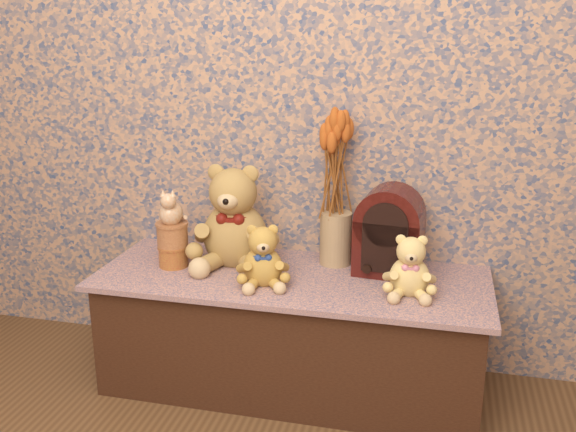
{
  "coord_description": "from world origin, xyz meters",
  "views": [
    {
      "loc": [
        0.49,
        -0.85,
        1.31
      ],
      "look_at": [
        0.0,
        1.18,
        0.68
      ],
      "focal_mm": 39.57,
      "sensor_mm": 36.0,
      "label": 1
    }
  ],
  "objects_px": {
    "ceramic_vase": "(336,238)",
    "teddy_small": "(410,262)",
    "teddy_medium": "(263,252)",
    "biscuit_tin_lower": "(174,256)",
    "teddy_large": "(235,211)",
    "cat_figurine": "(171,205)",
    "cathedral_radio": "(389,230)"
  },
  "relations": [
    {
      "from": "cathedral_radio",
      "to": "biscuit_tin_lower",
      "type": "relative_size",
      "value": 2.98
    },
    {
      "from": "teddy_small",
      "to": "teddy_large",
      "type": "bearing_deg",
      "value": 163.27
    },
    {
      "from": "ceramic_vase",
      "to": "teddy_small",
      "type": "bearing_deg",
      "value": -37.57
    },
    {
      "from": "cathedral_radio",
      "to": "ceramic_vase",
      "type": "distance_m",
      "value": 0.22
    },
    {
      "from": "teddy_large",
      "to": "cat_figurine",
      "type": "relative_size",
      "value": 2.98
    },
    {
      "from": "teddy_large",
      "to": "biscuit_tin_lower",
      "type": "distance_m",
      "value": 0.29
    },
    {
      "from": "cathedral_radio",
      "to": "cat_figurine",
      "type": "relative_size",
      "value": 2.36
    },
    {
      "from": "cathedral_radio",
      "to": "teddy_small",
      "type": "bearing_deg",
      "value": -57.73
    },
    {
      "from": "cat_figurine",
      "to": "ceramic_vase",
      "type": "bearing_deg",
      "value": 5.27
    },
    {
      "from": "teddy_small",
      "to": "cathedral_radio",
      "type": "relative_size",
      "value": 0.69
    },
    {
      "from": "teddy_medium",
      "to": "cat_figurine",
      "type": "distance_m",
      "value": 0.4
    },
    {
      "from": "cathedral_radio",
      "to": "biscuit_tin_lower",
      "type": "distance_m",
      "value": 0.81
    },
    {
      "from": "biscuit_tin_lower",
      "to": "teddy_medium",
      "type": "bearing_deg",
      "value": -12.37
    },
    {
      "from": "teddy_medium",
      "to": "biscuit_tin_lower",
      "type": "xyz_separation_m",
      "value": [
        -0.37,
        0.08,
        -0.08
      ]
    },
    {
      "from": "cathedral_radio",
      "to": "ceramic_vase",
      "type": "height_order",
      "value": "cathedral_radio"
    },
    {
      "from": "teddy_small",
      "to": "cat_figurine",
      "type": "xyz_separation_m",
      "value": [
        -0.88,
        0.05,
        0.13
      ]
    },
    {
      "from": "teddy_small",
      "to": "cat_figurine",
      "type": "height_order",
      "value": "cat_figurine"
    },
    {
      "from": "cat_figurine",
      "to": "biscuit_tin_lower",
      "type": "bearing_deg",
      "value": 0.0
    },
    {
      "from": "teddy_small",
      "to": "ceramic_vase",
      "type": "height_order",
      "value": "teddy_small"
    },
    {
      "from": "cathedral_radio",
      "to": "ceramic_vase",
      "type": "xyz_separation_m",
      "value": [
        -0.2,
        0.05,
        -0.06
      ]
    },
    {
      "from": "teddy_large",
      "to": "biscuit_tin_lower",
      "type": "relative_size",
      "value": 3.76
    },
    {
      "from": "cat_figurine",
      "to": "teddy_medium",
      "type": "bearing_deg",
      "value": -23.46
    },
    {
      "from": "ceramic_vase",
      "to": "cathedral_radio",
      "type": "bearing_deg",
      "value": -13.71
    },
    {
      "from": "teddy_large",
      "to": "biscuit_tin_lower",
      "type": "xyz_separation_m",
      "value": [
        -0.21,
        -0.09,
        -0.17
      ]
    },
    {
      "from": "teddy_medium",
      "to": "cat_figurine",
      "type": "height_order",
      "value": "cat_figurine"
    },
    {
      "from": "biscuit_tin_lower",
      "to": "cat_figurine",
      "type": "height_order",
      "value": "cat_figurine"
    },
    {
      "from": "teddy_large",
      "to": "biscuit_tin_lower",
      "type": "bearing_deg",
      "value": -160.63
    },
    {
      "from": "teddy_small",
      "to": "cathedral_radio",
      "type": "xyz_separation_m",
      "value": [
        -0.09,
        0.17,
        0.05
      ]
    },
    {
      "from": "ceramic_vase",
      "to": "cat_figurine",
      "type": "distance_m",
      "value": 0.63
    },
    {
      "from": "cathedral_radio",
      "to": "teddy_medium",
      "type": "bearing_deg",
      "value": -148.14
    },
    {
      "from": "teddy_large",
      "to": "cat_figurine",
      "type": "distance_m",
      "value": 0.24
    },
    {
      "from": "teddy_small",
      "to": "ceramic_vase",
      "type": "bearing_deg",
      "value": 137.99
    }
  ]
}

